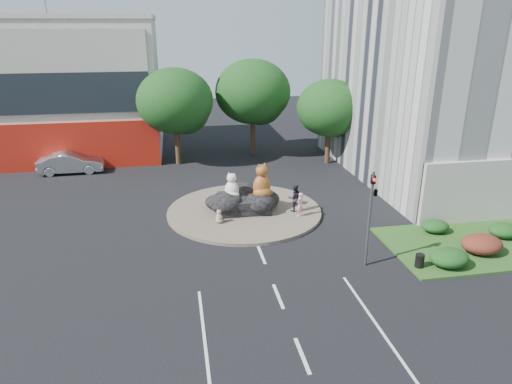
% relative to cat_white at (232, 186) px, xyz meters
% --- Properties ---
extents(ground, '(120.00, 120.00, 0.00)m').
position_rel_cat_white_xyz_m(ground, '(0.82, -9.78, -1.98)').
color(ground, black).
rests_on(ground, ground).
extents(roundabout_island, '(10.00, 10.00, 0.20)m').
position_rel_cat_white_xyz_m(roundabout_island, '(0.82, 0.22, -1.88)').
color(roundabout_island, brown).
rests_on(roundabout_island, ground).
extents(rock_plinth, '(3.20, 2.60, 0.90)m').
position_rel_cat_white_xyz_m(rock_plinth, '(0.82, 0.22, -1.33)').
color(rock_plinth, black).
rests_on(rock_plinth, roundabout_island).
extents(shophouse_block, '(25.20, 12.30, 17.40)m').
position_rel_cat_white_xyz_m(shophouse_block, '(-17.18, 18.13, 4.20)').
color(shophouse_block, silver).
rests_on(shophouse_block, ground).
extents(grass_verge, '(10.00, 6.00, 0.12)m').
position_rel_cat_white_xyz_m(grass_verge, '(12.82, -6.78, -1.92)').
color(grass_verge, '#274416').
rests_on(grass_verge, ground).
extents(tree_left, '(6.46, 6.46, 8.27)m').
position_rel_cat_white_xyz_m(tree_left, '(-3.11, 12.28, 3.27)').
color(tree_left, '#382314').
rests_on(tree_left, ground).
extents(tree_mid, '(6.84, 6.84, 8.76)m').
position_rel_cat_white_xyz_m(tree_mid, '(3.89, 14.28, 3.58)').
color(tree_mid, '#382314').
rests_on(tree_mid, ground).
extents(tree_right, '(5.70, 5.70, 7.30)m').
position_rel_cat_white_xyz_m(tree_right, '(9.89, 10.28, 2.65)').
color(tree_right, '#382314').
rests_on(tree_right, ground).
extents(hedge_near_green, '(2.00, 1.60, 0.90)m').
position_rel_cat_white_xyz_m(hedge_near_green, '(9.82, -8.78, -1.41)').
color(hedge_near_green, '#103312').
rests_on(hedge_near_green, grass_verge).
extents(hedge_red, '(2.20, 1.76, 0.99)m').
position_rel_cat_white_xyz_m(hedge_red, '(12.32, -7.78, -1.37)').
color(hedge_red, '#4C1914').
rests_on(hedge_red, grass_verge).
extents(hedge_mid_green, '(1.80, 1.44, 0.81)m').
position_rel_cat_white_xyz_m(hedge_mid_green, '(14.82, -6.28, -1.46)').
color(hedge_mid_green, '#103312').
rests_on(hedge_mid_green, grass_verge).
extents(hedge_back_green, '(1.60, 1.28, 0.72)m').
position_rel_cat_white_xyz_m(hedge_back_green, '(11.32, -4.98, -1.50)').
color(hedge_back_green, '#103312').
rests_on(hedge_back_green, grass_verge).
extents(traffic_light, '(0.44, 1.24, 5.00)m').
position_rel_cat_white_xyz_m(traffic_light, '(5.92, -7.79, 1.64)').
color(traffic_light, '#595B60').
rests_on(traffic_light, ground).
extents(street_lamp, '(2.34, 0.22, 8.06)m').
position_rel_cat_white_xyz_m(street_lamp, '(13.64, -1.78, 2.57)').
color(street_lamp, '#595B60').
rests_on(street_lamp, ground).
extents(cat_white, '(1.37, 1.31, 1.76)m').
position_rel_cat_white_xyz_m(cat_white, '(0.00, 0.00, 0.00)').
color(cat_white, silver).
rests_on(cat_white, rock_plinth).
extents(cat_tabby, '(1.76, 1.67, 2.29)m').
position_rel_cat_white_xyz_m(cat_tabby, '(1.92, -0.09, 0.26)').
color(cat_tabby, '#AB4F23').
rests_on(cat_tabby, rock_plinth).
extents(kitten_calico, '(0.70, 0.69, 0.88)m').
position_rel_cat_white_xyz_m(kitten_calico, '(-1.00, -1.58, -1.34)').
color(kitten_calico, silver).
rests_on(kitten_calico, roundabout_island).
extents(kitten_white, '(0.59, 0.56, 0.78)m').
position_rel_cat_white_xyz_m(kitten_white, '(2.19, -0.55, -1.39)').
color(kitten_white, white).
rests_on(kitten_white, roundabout_island).
extents(pedestrian_pink, '(0.67, 0.64, 1.55)m').
position_rel_cat_white_xyz_m(pedestrian_pink, '(4.10, -1.43, -1.01)').
color(pedestrian_pink, pink).
rests_on(pedestrian_pink, roundabout_island).
extents(pedestrian_dark, '(0.89, 0.70, 1.78)m').
position_rel_cat_white_xyz_m(pedestrian_dark, '(3.98, -0.57, -0.89)').
color(pedestrian_dark, black).
rests_on(pedestrian_dark, roundabout_island).
extents(parked_car, '(5.22, 1.91, 1.71)m').
position_rel_cat_white_xyz_m(parked_car, '(-11.92, 11.15, -1.13)').
color(parked_car, '#A5A8AC').
rests_on(parked_car, ground).
extents(litter_bin, '(0.53, 0.53, 0.68)m').
position_rel_cat_white_xyz_m(litter_bin, '(8.32, -8.62, -1.52)').
color(litter_bin, black).
rests_on(litter_bin, grass_verge).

